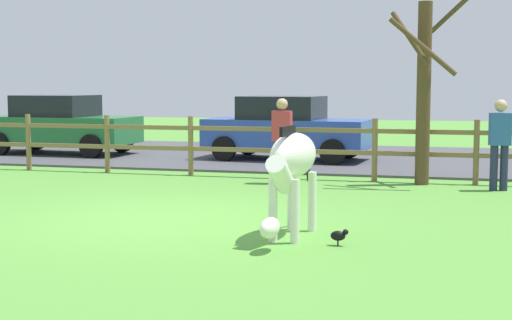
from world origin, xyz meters
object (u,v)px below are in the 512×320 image
object	(u,v)px
crow_on_grass	(339,235)
parked_car_green	(60,124)
parked_car_blue	(286,127)
visitor_right_of_tree	(282,137)
bare_tree	(424,86)
visitor_left_of_tree	(500,140)
zebra	(291,164)

from	to	relation	value
crow_on_grass	parked_car_green	size ratio (longest dim) A/B	0.05
parked_car_blue	visitor_right_of_tree	bearing A→B (deg)	-78.40
parked_car_green	visitor_right_of_tree	xyz separation A→B (m)	(7.00, -3.97, 0.06)
bare_tree	visitor_left_of_tree	distance (m)	1.74
bare_tree	crow_on_grass	xyz separation A→B (m)	(-0.69, -5.83, -1.74)
bare_tree	parked_car_green	distance (m)	10.28
visitor_left_of_tree	visitor_right_of_tree	distance (m)	4.00
crow_on_grass	visitor_right_of_tree	world-z (taller)	visitor_right_of_tree
visitor_right_of_tree	visitor_left_of_tree	bearing A→B (deg)	0.69
bare_tree	parked_car_green	xyz separation A→B (m)	(-9.63, 3.45, -1.03)
parked_car_green	visitor_left_of_tree	world-z (taller)	visitor_left_of_tree
zebra	parked_car_green	distance (m)	12.20
parked_car_green	parked_car_blue	world-z (taller)	same
crow_on_grass	visitor_left_of_tree	size ratio (longest dim) A/B	0.13
crow_on_grass	parked_car_blue	distance (m)	9.77
bare_tree	crow_on_grass	size ratio (longest dim) A/B	16.66
visitor_right_of_tree	bare_tree	bearing A→B (deg)	11.04
crow_on_grass	visitor_left_of_tree	world-z (taller)	visitor_left_of_tree
crow_on_grass	parked_car_green	xyz separation A→B (m)	(-8.94, 9.28, 0.72)
parked_car_green	visitor_right_of_tree	world-z (taller)	visitor_right_of_tree
bare_tree	parked_car_green	bearing A→B (deg)	160.26
zebra	parked_car_green	xyz separation A→B (m)	(-8.28, 8.95, -0.08)
zebra	crow_on_grass	xyz separation A→B (m)	(0.66, -0.33, -0.80)
bare_tree	parked_car_blue	size ratio (longest dim) A/B	0.87
parked_car_blue	visitor_right_of_tree	world-z (taller)	visitor_right_of_tree
crow_on_grass	parked_car_green	world-z (taller)	parked_car_green
crow_on_grass	visitor_right_of_tree	distance (m)	5.71
crow_on_grass	visitor_left_of_tree	bearing A→B (deg)	69.02
parked_car_green	crow_on_grass	bearing A→B (deg)	-46.08
zebra	parked_car_green	world-z (taller)	parked_car_green
zebra	crow_on_grass	bearing A→B (deg)	-26.67
zebra	parked_car_green	size ratio (longest dim) A/B	0.48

